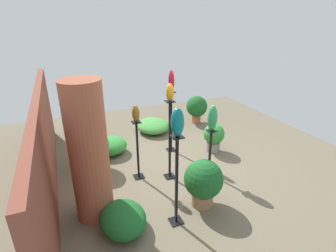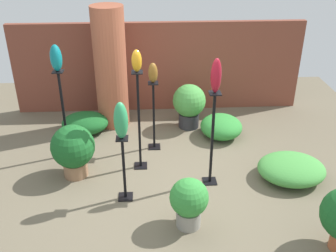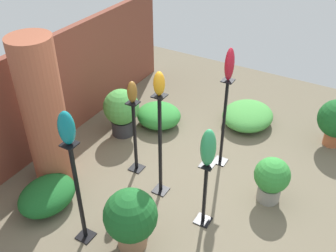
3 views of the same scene
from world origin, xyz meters
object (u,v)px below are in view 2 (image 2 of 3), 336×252
at_px(potted_plant_near_pillar, 189,104).
at_px(potted_plant_front_left, 73,149).
at_px(art_vase_bronze, 153,73).
at_px(art_vase_amber, 137,61).
at_px(brick_pillar, 111,68).
at_px(pedestal_bronze, 154,119).
at_px(art_vase_teal, 56,58).
at_px(art_vase_jade, 121,121).
at_px(pedestal_amber, 139,125).
at_px(pedestal_teal, 64,119).
at_px(art_vase_ruby, 216,76).
at_px(potted_plant_back_center, 189,201).
at_px(pedestal_jade, 124,172).

bearing_deg(potted_plant_near_pillar, potted_plant_front_left, -141.71).
xyz_separation_m(art_vase_bronze, art_vase_amber, (-0.23, -0.57, 0.39)).
xyz_separation_m(brick_pillar, pedestal_bronze, (0.74, -0.94, -0.55)).
relative_size(art_vase_teal, potted_plant_front_left, 0.49).
bearing_deg(art_vase_jade, pedestal_amber, 74.99).
relative_size(pedestal_teal, art_vase_ruby, 3.10).
height_order(brick_pillar, art_vase_jade, brick_pillar).
distance_m(pedestal_bronze, pedestal_amber, 0.64).
bearing_deg(art_vase_ruby, potted_plant_front_left, 171.82).
distance_m(brick_pillar, potted_plant_back_center, 3.17).
relative_size(art_vase_jade, potted_plant_front_left, 0.61).
bearing_deg(pedestal_teal, potted_plant_near_pillar, 23.48).
bearing_deg(art_vase_teal, art_vase_ruby, -21.40).
bearing_deg(art_vase_teal, pedestal_amber, -18.42).
distance_m(art_vase_amber, potted_plant_back_center, 2.02).
height_order(pedestal_amber, potted_plant_back_center, pedestal_amber).
height_order(pedestal_teal, potted_plant_near_pillar, pedestal_teal).
distance_m(art_vase_bronze, art_vase_teal, 1.45).
relative_size(brick_pillar, potted_plant_near_pillar, 2.64).
bearing_deg(pedestal_jade, art_vase_ruby, 13.70).
bearing_deg(pedestal_teal, art_vase_amber, -18.42).
xyz_separation_m(brick_pillar, pedestal_amber, (0.51, -1.50, -0.36)).
xyz_separation_m(pedestal_jade, art_vase_amber, (0.21, 0.77, 1.30)).
bearing_deg(pedestal_jade, potted_plant_front_left, 142.67).
relative_size(pedestal_teal, art_vase_bronze, 4.54).
xyz_separation_m(pedestal_bronze, art_vase_jade, (-0.44, -1.34, 0.67)).
height_order(brick_pillar, potted_plant_back_center, brick_pillar).
bearing_deg(art_vase_ruby, pedestal_teal, 158.60).
relative_size(art_vase_bronze, potted_plant_near_pillar, 0.39).
relative_size(brick_pillar, art_vase_teal, 5.45).
bearing_deg(potted_plant_near_pillar, art_vase_jade, -118.00).
bearing_deg(pedestal_amber, brick_pillar, 108.65).
distance_m(brick_pillar, pedestal_bronze, 1.31).
bearing_deg(potted_plant_back_center, potted_plant_near_pillar, 84.07).
bearing_deg(potted_plant_front_left, art_vase_teal, 109.21).
bearing_deg(art_vase_teal, potted_plant_back_center, -44.64).
relative_size(pedestal_jade, art_vase_ruby, 2.03).
distance_m(pedestal_teal, art_vase_jade, 1.61).
bearing_deg(art_vase_ruby, potted_plant_near_pillar, 94.38).
distance_m(pedestal_bronze, art_vase_ruby, 1.73).
height_order(art_vase_ruby, potted_plant_back_center, art_vase_ruby).
height_order(pedestal_amber, art_vase_ruby, art_vase_ruby).
distance_m(art_vase_ruby, art_vase_teal, 2.36).
relative_size(pedestal_bronze, art_vase_ruby, 2.50).
height_order(art_vase_amber, potted_plant_back_center, art_vase_amber).
height_order(pedestal_teal, art_vase_jade, same).
bearing_deg(potted_plant_back_center, art_vase_amber, 114.00).
relative_size(art_vase_ruby, potted_plant_front_left, 0.57).
relative_size(art_vase_amber, potted_plant_near_pillar, 0.38).
xyz_separation_m(pedestal_jade, potted_plant_near_pillar, (1.10, 2.06, 0.04)).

